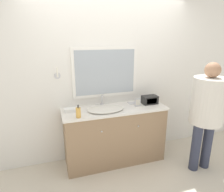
# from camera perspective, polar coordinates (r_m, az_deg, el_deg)

# --- Properties ---
(ground_plane) EXTENTS (14.00, 14.00, 0.00)m
(ground_plane) POSITION_cam_1_polar(r_m,az_deg,el_deg) (3.26, 2.41, -20.31)
(ground_plane) COLOR beige
(wall_back) EXTENTS (8.00, 0.18, 2.55)m
(wall_back) POSITION_cam_1_polar(r_m,az_deg,el_deg) (3.20, -0.84, 4.44)
(wall_back) COLOR white
(wall_back) RESTS_ON ground_plane
(vanity_counter) EXTENTS (1.60, 0.53, 0.91)m
(vanity_counter) POSITION_cam_1_polar(r_m,az_deg,el_deg) (3.23, 0.81, -11.07)
(vanity_counter) COLOR #937556
(vanity_counter) RESTS_ON ground_plane
(sink_basin) EXTENTS (0.55, 0.42, 0.18)m
(sink_basin) POSITION_cam_1_polar(r_m,az_deg,el_deg) (2.98, -1.89, -3.64)
(sink_basin) COLOR silver
(sink_basin) RESTS_ON vanity_counter
(soap_bottle) EXTENTS (0.07, 0.07, 0.18)m
(soap_bottle) POSITION_cam_1_polar(r_m,az_deg,el_deg) (2.73, -9.60, -4.66)
(soap_bottle) COLOR gold
(soap_bottle) RESTS_ON vanity_counter
(appliance_box) EXTENTS (0.24, 0.15, 0.13)m
(appliance_box) POSITION_cam_1_polar(r_m,az_deg,el_deg) (3.28, 10.71, -1.07)
(appliance_box) COLOR black
(appliance_box) RESTS_ON vanity_counter
(picture_frame) EXTENTS (0.09, 0.01, 0.13)m
(picture_frame) POSITION_cam_1_polar(r_m,az_deg,el_deg) (3.14, 7.36, -1.80)
(picture_frame) COLOR #B2B2B7
(picture_frame) RESTS_ON vanity_counter
(hand_towel_near_sink) EXTENTS (0.19, 0.11, 0.05)m
(hand_towel_near_sink) POSITION_cam_1_polar(r_m,az_deg,el_deg) (2.96, -11.69, -3.93)
(hand_towel_near_sink) COLOR white
(hand_towel_near_sink) RESTS_ON vanity_counter
(metal_tray) EXTENTS (0.14, 0.10, 0.01)m
(metal_tray) POSITION_cam_1_polar(r_m,az_deg,el_deg) (3.28, 5.93, -2.01)
(metal_tray) COLOR silver
(metal_tray) RESTS_ON vanity_counter
(person) EXTENTS (0.46, 0.46, 1.63)m
(person) POSITION_cam_1_polar(r_m,az_deg,el_deg) (3.13, 25.55, -2.87)
(person) COLOR #33384C
(person) RESTS_ON ground_plane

